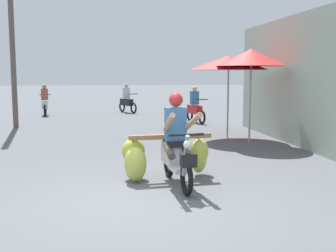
% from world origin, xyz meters
% --- Properties ---
extents(ground_plane, '(120.00, 120.00, 0.00)m').
position_xyz_m(ground_plane, '(0.00, 0.00, 0.00)').
color(ground_plane, '#56595E').
extents(motorbike_main_loaded, '(1.65, 1.82, 1.58)m').
position_xyz_m(motorbike_main_loaded, '(0.67, 1.18, 0.54)').
color(motorbike_main_loaded, black).
rests_on(motorbike_main_loaded, ground).
extents(motorbike_distant_ahead_left, '(0.60, 1.60, 1.40)m').
position_xyz_m(motorbike_distant_ahead_left, '(3.04, 9.87, 0.57)').
color(motorbike_distant_ahead_left, black).
rests_on(motorbike_distant_ahead_left, ground).
extents(motorbike_distant_ahead_right, '(0.86, 1.48, 1.40)m').
position_xyz_m(motorbike_distant_ahead_right, '(0.65, 14.38, 0.57)').
color(motorbike_distant_ahead_right, black).
rests_on(motorbike_distant_ahead_right, ground).
extents(motorbike_distant_far_ahead, '(0.50, 1.62, 1.40)m').
position_xyz_m(motorbike_distant_far_ahead, '(-3.07, 13.50, 0.57)').
color(motorbike_distant_far_ahead, black).
rests_on(motorbike_distant_far_ahead, ground).
extents(market_umbrella_near_shop, '(2.30, 2.30, 2.40)m').
position_xyz_m(market_umbrella_near_shop, '(3.14, 5.86, 2.20)').
color(market_umbrella_near_shop, '#99999E').
rests_on(market_umbrella_near_shop, ground).
extents(market_umbrella_further_along, '(1.84, 1.84, 2.54)m').
position_xyz_m(market_umbrella_further_along, '(3.47, 4.87, 2.31)').
color(market_umbrella_further_along, '#99999E').
rests_on(market_umbrella_further_along, ground).
extents(utility_pole, '(0.18, 0.18, 6.88)m').
position_xyz_m(utility_pole, '(-3.50, 9.23, 3.44)').
color(utility_pole, brown).
rests_on(utility_pole, ground).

